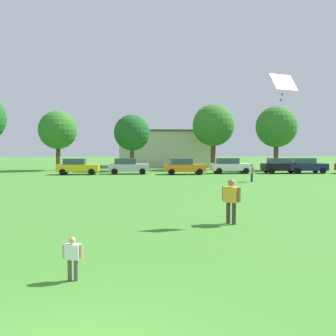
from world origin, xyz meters
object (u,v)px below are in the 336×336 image
at_px(parked_car_silver_1, 128,166).
at_px(parked_car_black_4, 281,166).
at_px(adult_bystander, 231,198).
at_px(bystander_near_trees, 252,171).
at_px(tree_right, 213,126).
at_px(parked_car_orange_2, 184,166).
at_px(parked_car_white_3, 230,166).
at_px(parked_car_navy_5, 306,165).
at_px(tree_center, 132,133).
at_px(kite, 283,84).
at_px(parked_car_yellow_0, 77,166).
at_px(tree_left, 58,130).
at_px(tree_far_right, 276,127).
at_px(child_kite_flyer, 73,255).

height_order(parked_car_silver_1, parked_car_black_4, same).
relative_size(adult_bystander, bystander_near_trees, 1.13).
bearing_deg(adult_bystander, tree_right, 124.43).
bearing_deg(parked_car_orange_2, parked_car_white_3, 11.90).
relative_size(parked_car_navy_5, tree_center, 0.63).
height_order(adult_bystander, kite, kite).
bearing_deg(tree_center, adult_bystander, -82.66).
xyz_separation_m(adult_bystander, parked_car_silver_1, (-4.59, 27.10, -0.14)).
relative_size(bystander_near_trees, parked_car_yellow_0, 0.34).
xyz_separation_m(parked_car_silver_1, tree_left, (-8.81, 7.27, 4.12)).
relative_size(bystander_near_trees, parked_car_black_4, 0.34).
relative_size(tree_center, tree_far_right, 0.86).
relative_size(kite, parked_car_black_4, 0.27).
height_order(kite, parked_car_silver_1, kite).
xyz_separation_m(child_kite_flyer, bystander_near_trees, (10.82, 22.74, 0.31)).
bearing_deg(parked_car_black_4, tree_center, 159.86).
relative_size(parked_car_silver_1, tree_left, 0.58).
distance_m(parked_car_silver_1, parked_car_navy_5, 19.53).
bearing_deg(parked_car_yellow_0, kite, -65.18).
distance_m(bystander_near_trees, kite, 17.36).
height_order(parked_car_silver_1, tree_right, tree_right).
xyz_separation_m(parked_car_orange_2, tree_center, (-5.56, 6.76, 3.76)).
bearing_deg(parked_car_navy_5, bystander_near_trees, -132.75).
height_order(adult_bystander, tree_far_right, tree_far_right).
relative_size(tree_left, tree_far_right, 0.93).
bearing_deg(tree_center, bystander_near_trees, -57.26).
height_order(parked_car_orange_2, tree_right, tree_right).
relative_size(kite, parked_car_yellow_0, 0.27).
xyz_separation_m(adult_bystander, parked_car_navy_5, (14.94, 26.75, -0.14)).
bearing_deg(tree_left, parked_car_black_4, -16.49).
relative_size(child_kite_flyer, parked_car_yellow_0, 0.22).
height_order(parked_car_white_3, tree_far_right, tree_far_right).
bearing_deg(tree_far_right, tree_center, 179.11).
xyz_separation_m(parked_car_white_3, tree_center, (-10.77, 5.66, 3.76)).
relative_size(parked_car_white_3, tree_right, 0.51).
bearing_deg(tree_left, parked_car_orange_2, -29.43).
height_order(parked_car_navy_5, tree_far_right, tree_far_right).
bearing_deg(tree_far_right, parked_car_black_4, -104.75).
bearing_deg(bystander_near_trees, adult_bystander, -15.61).
distance_m(child_kite_flyer, parked_car_white_3, 34.81).
xyz_separation_m(parked_car_white_3, tree_left, (-19.94, 7.21, 4.12)).
bearing_deg(parked_car_silver_1, child_kite_flyer, -90.51).
relative_size(tree_left, tree_center, 1.08).
height_order(bystander_near_trees, tree_left, tree_left).
xyz_separation_m(child_kite_flyer, parked_car_black_4, (17.07, 32.52, 0.29)).
bearing_deg(parked_car_white_3, parked_car_black_4, -3.62).
bearing_deg(parked_car_navy_5, parked_car_silver_1, 178.99).
distance_m(child_kite_flyer, parked_car_navy_5, 38.05).
height_order(parked_car_white_3, parked_car_black_4, same).
height_order(child_kite_flyer, parked_car_navy_5, parked_car_navy_5).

